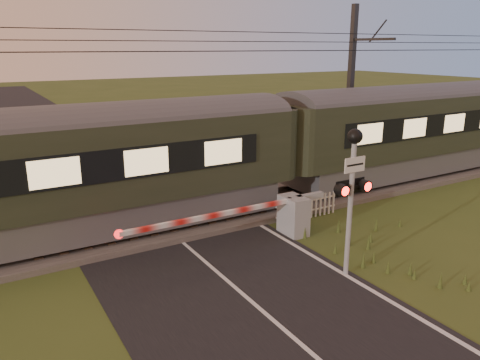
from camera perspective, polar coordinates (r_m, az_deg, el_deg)
ground at (r=10.39m, az=4.28°, el=-16.95°), size 160.00×160.00×0.00m
road at (r=10.23m, az=5.14°, el=-17.47°), size 6.00×140.00×0.03m
track_bed at (r=15.56m, az=-9.46°, el=-5.26°), size 140.00×3.40×0.39m
overhead_wires at (r=14.53m, az=-10.51°, el=16.04°), size 120.00×0.62×0.62m
train at (r=17.05m, az=4.83°, el=4.15°), size 40.42×2.79×3.76m
boom_gate at (r=14.42m, az=5.71°, el=-4.25°), size 6.66×0.94×1.25m
crossing_signal at (r=11.62m, az=13.53°, el=0.35°), size 0.96×0.37×3.78m
picket_fence at (r=15.98m, az=8.17°, el=-3.34°), size 2.53×0.07×0.79m
catenary_mast at (r=21.97m, az=13.41°, el=10.85°), size 0.23×2.47×7.42m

